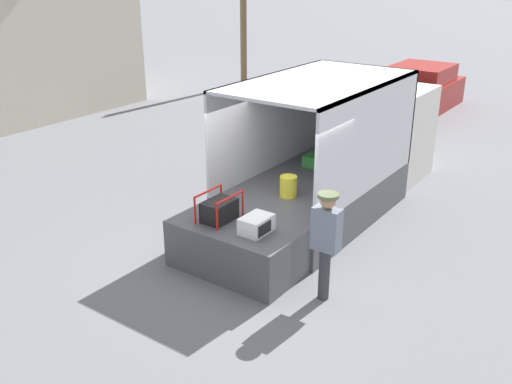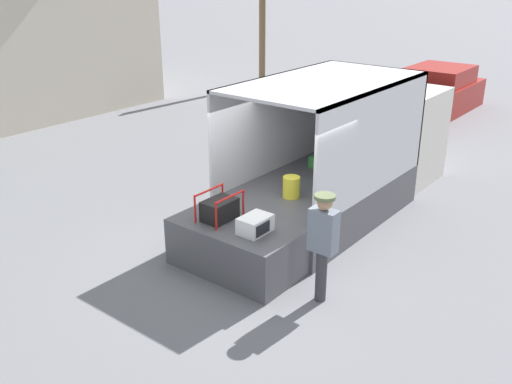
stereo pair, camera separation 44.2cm
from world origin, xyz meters
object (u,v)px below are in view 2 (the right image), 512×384
microwave (255,225)px  pickup_truck_red (432,95)px  box_truck (358,158)px  portable_generator (221,209)px  worker_person (323,237)px

microwave → pickup_truck_red: bearing=9.6°
box_truck → microwave: (-4.30, -0.45, 0.07)m
portable_generator → worker_person: bearing=-88.6°
portable_generator → worker_person: size_ratio=0.41×
worker_person → box_truck: bearing=22.0°
portable_generator → worker_person: worker_person is taller
box_truck → pickup_truck_red: bearing=11.3°
box_truck → portable_generator: size_ratio=8.32×
microwave → pickup_truck_red: pickup_truck_red is taller
box_truck → pickup_truck_red: (8.49, 1.70, -0.27)m
portable_generator → pickup_truck_red: pickup_truck_red is taller
microwave → worker_person: size_ratio=0.31×
box_truck → portable_generator: box_truck is taller
pickup_truck_red → microwave: bearing=-170.4°
portable_generator → pickup_truck_red: (12.74, 1.35, -0.39)m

